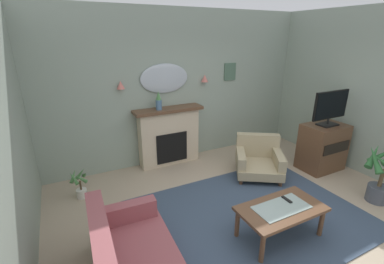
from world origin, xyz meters
name	(u,v)px	position (x,y,z in m)	size (l,w,h in m)	color
floor	(258,227)	(0.00, 0.00, -0.05)	(6.46, 6.05, 0.10)	tan
wall_back	(181,88)	(0.00, 2.57, 1.49)	(6.46, 0.10, 2.98)	#93A393
patterned_rug	(250,216)	(0.00, 0.20, 0.01)	(3.20, 2.40, 0.01)	#38475B
fireplace	(169,137)	(-0.37, 2.35, 0.57)	(1.36, 0.36, 1.16)	beige
mantel_vase_centre	(159,101)	(-0.57, 2.32, 1.32)	(0.12, 0.12, 0.35)	#4C7093
wall_mirror	(165,78)	(-0.37, 2.49, 1.71)	(0.96, 0.06, 0.56)	#B2BCC6
wall_sconce_left	(121,85)	(-1.22, 2.44, 1.66)	(0.14, 0.14, 0.14)	#D17066
wall_sconce_right	(205,78)	(0.48, 2.44, 1.66)	(0.14, 0.14, 0.14)	#D17066
framed_picture	(230,72)	(1.13, 2.50, 1.75)	(0.28, 0.03, 0.36)	#4C6B56
coffee_table	(281,211)	(0.07, -0.29, 0.38)	(1.10, 0.60, 0.45)	brown
tv_remote	(287,200)	(0.24, -0.21, 0.45)	(0.04, 0.16, 0.02)	black
armchair_near_fireplace	(258,159)	(0.93, 1.16, 0.31)	(1.12, 1.12, 0.71)	tan
tv_cabinet	(322,147)	(2.18, 0.79, 0.45)	(0.80, 0.57, 0.90)	brown
tv_flatscreen	(331,107)	(2.18, 0.76, 1.25)	(0.84, 0.24, 0.65)	black
potted_plant_small_fern	(80,184)	(-2.13, 1.82, 0.24)	(0.30, 0.31, 0.50)	silver
potted_plant_tall_palm	(383,173)	(2.03, -0.40, 0.49)	(0.60, 0.60, 0.93)	#474C56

